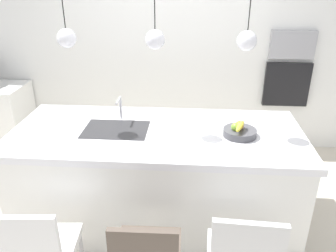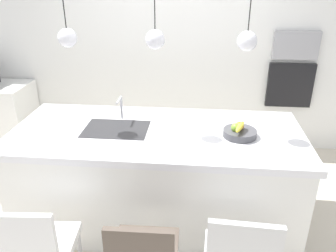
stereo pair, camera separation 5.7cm
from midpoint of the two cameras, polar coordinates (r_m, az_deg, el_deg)
floor at (r=3.46m, az=-2.20°, el=-14.85°), size 6.60×6.60×0.00m
back_wall at (r=4.41m, az=-0.07°, el=12.86°), size 6.00×0.10×2.60m
kitchen_island at (r=3.18m, az=-2.33°, el=-8.35°), size 2.54×1.10×0.93m
sink_basin at (r=3.02m, az=-9.27°, el=-0.66°), size 0.56×0.40×0.02m
faucet at (r=3.15m, az=-8.60°, el=3.41°), size 0.02×0.17×0.22m
fruit_bowl at (r=2.90m, az=11.35°, el=-0.87°), size 0.28×0.28×0.14m
microwave at (r=4.46m, az=19.82°, el=12.75°), size 0.54×0.08×0.34m
oven at (r=4.58m, az=18.93°, el=6.65°), size 0.56×0.08×0.56m
chair_near at (r=2.56m, az=-21.86°, el=-18.87°), size 0.50×0.51×0.91m
pendant_light_left at (r=2.88m, az=-17.21°, el=13.97°), size 0.15×0.15×0.75m
pendant_light_center at (r=2.71m, az=-2.79°, el=14.39°), size 0.15×0.15×0.75m
pendant_light_right at (r=2.72m, az=12.51°, el=13.88°), size 0.15×0.15×0.75m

